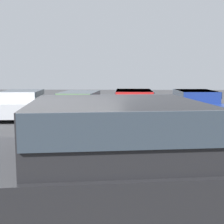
# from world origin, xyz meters

# --- Properties ---
(ground_plane) EXTENTS (60.00, 60.00, 0.00)m
(ground_plane) POSITION_xyz_m (0.00, 0.00, 0.00)
(ground_plane) COLOR #38383A
(stall_stripe_b) EXTENTS (0.12, 4.57, 0.01)m
(stall_stripe_b) POSITION_xyz_m (-2.15, 9.46, 0.00)
(stall_stripe_b) COLOR white
(stall_stripe_b) RESTS_ON ground_plane
(stall_stripe_c) EXTENTS (0.12, 4.57, 0.01)m
(stall_stripe_c) POSITION_xyz_m (0.47, 9.46, 0.00)
(stall_stripe_c) COLOR white
(stall_stripe_c) RESTS_ON ground_plane
(stall_stripe_d) EXTENTS (0.12, 4.57, 0.01)m
(stall_stripe_d) POSITION_xyz_m (3.10, 9.46, 0.00)
(stall_stripe_d) COLOR white
(stall_stripe_d) RESTS_ON ground_plane
(stall_stripe_e) EXTENTS (0.12, 4.57, 0.01)m
(stall_stripe_e) POSITION_xyz_m (5.73, 9.46, 0.00)
(stall_stripe_e) COLOR white
(stall_stripe_e) RESTS_ON ground_plane
(pickup_truck) EXTENTS (5.68, 2.85, 1.78)m
(pickup_truck) POSITION_xyz_m (1.45, -0.98, 0.88)
(pickup_truck) COLOR black
(pickup_truck) RESTS_ON ground_plane
(parked_sedan_a) EXTENTS (2.19, 4.74, 1.21)m
(parked_sedan_a) POSITION_xyz_m (-3.44, 9.68, 0.65)
(parked_sedan_a) COLOR #B7BABF
(parked_sedan_a) RESTS_ON ground_plane
(parked_sedan_b) EXTENTS (2.10, 4.85, 1.17)m
(parked_sedan_b) POSITION_xyz_m (-0.76, 9.42, 0.63)
(parked_sedan_b) COLOR #4C6B47
(parked_sedan_b) RESTS_ON ground_plane
(parked_sedan_c) EXTENTS (1.81, 4.62, 1.25)m
(parked_sedan_c) POSITION_xyz_m (1.74, 9.29, 0.67)
(parked_sedan_c) COLOR maroon
(parked_sedan_c) RESTS_ON ground_plane
(parked_sedan_d) EXTENTS (1.95, 4.44, 1.23)m
(parked_sedan_d) POSITION_xyz_m (4.55, 9.55, 0.66)
(parked_sedan_d) COLOR navy
(parked_sedan_d) RESTS_ON ground_plane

